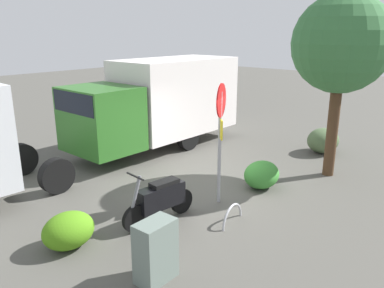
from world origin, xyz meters
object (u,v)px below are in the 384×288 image
(street_tree, at_px, (341,45))
(box_truck_near, at_px, (157,101))
(stop_sign, at_px, (220,125))
(utility_cabinet, at_px, (156,251))
(bike_rack_hoop, at_px, (232,223))
(motorcycle, at_px, (161,198))

(street_tree, bearing_deg, box_truck_near, -76.62)
(stop_sign, relative_size, utility_cabinet, 2.71)
(box_truck_near, height_order, bike_rack_hoop, box_truck_near)
(street_tree, bearing_deg, bike_rack_hoop, -5.40)
(box_truck_near, relative_size, motorcycle, 4.39)
(motorcycle, bearing_deg, box_truck_near, -127.33)
(box_truck_near, xyz_separation_m, street_tree, (-1.31, 5.53, 1.92))
(box_truck_near, height_order, utility_cabinet, box_truck_near)
(stop_sign, xyz_separation_m, street_tree, (-3.47, 1.24, 1.69))
(stop_sign, bearing_deg, street_tree, 160.39)
(stop_sign, height_order, utility_cabinet, stop_sign)
(street_tree, xyz_separation_m, bike_rack_hoop, (4.12, -0.39, -3.56))
(stop_sign, xyz_separation_m, utility_cabinet, (3.05, 1.03, -1.35))
(box_truck_near, height_order, motorcycle, box_truck_near)
(stop_sign, relative_size, street_tree, 0.58)
(box_truck_near, relative_size, bike_rack_hoop, 9.34)
(motorcycle, distance_m, utility_cabinet, 2.02)
(street_tree, distance_m, utility_cabinet, 7.19)
(box_truck_near, xyz_separation_m, bike_rack_hoop, (2.80, 5.14, -1.64))
(motorcycle, relative_size, street_tree, 0.37)
(stop_sign, height_order, street_tree, street_tree)
(motorcycle, height_order, stop_sign, stop_sign)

